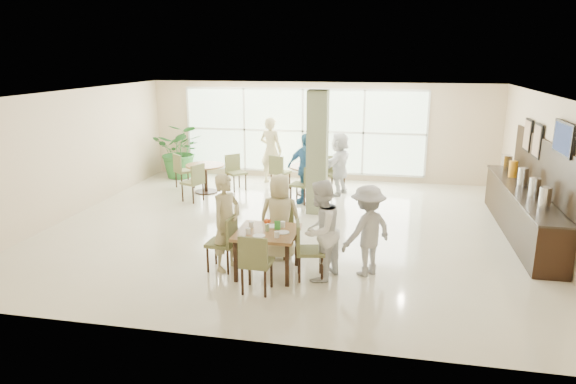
% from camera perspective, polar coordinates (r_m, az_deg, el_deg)
% --- Properties ---
extents(ground, '(10.00, 10.00, 0.00)m').
position_cam_1_polar(ground, '(10.93, 0.21, -3.92)').
color(ground, beige).
rests_on(ground, ground).
extents(room_shell, '(10.00, 10.00, 10.00)m').
position_cam_1_polar(room_shell, '(10.50, 0.21, 4.90)').
color(room_shell, white).
rests_on(room_shell, ground).
extents(window_bank, '(7.00, 0.04, 7.00)m').
position_cam_1_polar(window_bank, '(14.97, 1.63, 6.77)').
color(window_bank, silver).
rests_on(window_bank, ground).
extents(column, '(0.45, 0.45, 2.80)m').
position_cam_1_polar(column, '(11.66, 3.29, 4.38)').
color(column, '#6C704E').
rests_on(column, ground).
extents(main_table, '(1.00, 1.00, 0.75)m').
position_cam_1_polar(main_table, '(8.47, -2.32, -4.90)').
color(main_table, brown).
rests_on(main_table, ground).
extents(round_table_left, '(1.02, 1.02, 0.75)m').
position_cam_1_polar(round_table_left, '(13.72, -9.16, 2.23)').
color(round_table_left, brown).
rests_on(round_table_left, ground).
extents(round_table_right, '(1.05, 1.05, 0.75)m').
position_cam_1_polar(round_table_right, '(13.38, 2.34, 2.12)').
color(round_table_right, brown).
rests_on(round_table_right, ground).
extents(chairs_main_table, '(2.04, 1.98, 0.95)m').
position_cam_1_polar(chairs_main_table, '(8.57, -2.39, -6.02)').
color(chairs_main_table, brown).
rests_on(chairs_main_table, ground).
extents(chairs_table_left, '(2.10, 1.87, 0.95)m').
position_cam_1_polar(chairs_table_left, '(13.69, -9.25, 1.86)').
color(chairs_table_left, brown).
rests_on(chairs_table_left, ground).
extents(chairs_table_right, '(2.09, 1.81, 0.95)m').
position_cam_1_polar(chairs_table_right, '(13.34, 1.95, 1.70)').
color(chairs_table_right, brown).
rests_on(chairs_table_right, ground).
extents(tabletop_clutter, '(0.72, 0.71, 0.21)m').
position_cam_1_polar(tabletop_clutter, '(8.40, -2.25, -4.01)').
color(tabletop_clutter, white).
rests_on(tabletop_clutter, main_table).
extents(buffet_counter, '(0.64, 4.70, 1.95)m').
position_cam_1_polar(buffet_counter, '(11.39, 24.63, -1.63)').
color(buffet_counter, black).
rests_on(buffet_counter, ground).
extents(wall_tv, '(0.06, 1.00, 0.58)m').
position_cam_1_polar(wall_tv, '(10.09, 28.30, 5.27)').
color(wall_tv, black).
rests_on(wall_tv, ground).
extents(framed_art_a, '(0.05, 0.55, 0.70)m').
position_cam_1_polar(framed_art_a, '(11.66, 25.98, 5.13)').
color(framed_art_a, black).
rests_on(framed_art_a, ground).
extents(framed_art_b, '(0.05, 0.55, 0.70)m').
position_cam_1_polar(framed_art_b, '(12.42, 25.10, 5.76)').
color(framed_art_b, black).
rests_on(framed_art_b, ground).
extents(potted_plant, '(1.59, 1.59, 1.62)m').
position_cam_1_polar(potted_plant, '(15.49, -11.83, 4.53)').
color(potted_plant, '#286528').
rests_on(potted_plant, ground).
extents(teen_left, '(0.61, 0.71, 1.65)m').
position_cam_1_polar(teen_left, '(8.67, -6.84, -3.40)').
color(teen_left, tan).
rests_on(teen_left, ground).
extents(teen_far, '(0.77, 0.45, 1.54)m').
position_cam_1_polar(teen_far, '(9.11, -0.91, -2.76)').
color(teen_far, tan).
rests_on(teen_far, ground).
extents(teen_right, '(0.88, 0.98, 1.65)m').
position_cam_1_polar(teen_right, '(8.24, 3.60, -4.30)').
color(teen_right, white).
rests_on(teen_right, ground).
extents(teen_standing, '(1.10, 1.11, 1.53)m').
position_cam_1_polar(teen_standing, '(8.51, 8.80, -4.25)').
color(teen_standing, '#A4A4A7').
rests_on(teen_standing, ground).
extents(adult_a, '(1.15, 0.89, 1.74)m').
position_cam_1_polar(adult_a, '(12.47, 2.00, 2.61)').
color(adult_a, teal).
rests_on(adult_a, ground).
extents(adult_b, '(1.09, 1.64, 1.63)m').
position_cam_1_polar(adult_b, '(13.34, 5.71, 3.14)').
color(adult_b, white).
rests_on(adult_b, ground).
extents(adult_standing, '(0.79, 0.64, 1.88)m').
position_cam_1_polar(adult_standing, '(14.49, -1.92, 4.64)').
color(adult_standing, tan).
rests_on(adult_standing, ground).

